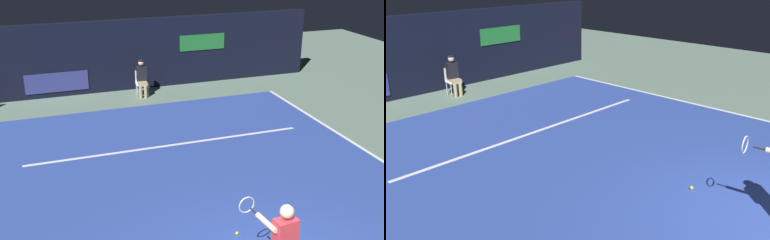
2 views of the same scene
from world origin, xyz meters
TOP-DOWN VIEW (x-y plane):
  - ground_plane at (0.00, 4.28)m, footprint 29.56×29.56m
  - court_surface at (0.00, 4.28)m, footprint 9.97×10.56m
  - line_sideline_left at (4.94, 4.28)m, footprint 0.10×10.56m
  - line_service at (0.00, 6.13)m, footprint 7.78×0.10m
  - back_wall at (-0.00, 11.65)m, footprint 14.66×0.33m
  - line_judge_on_chair at (0.32, 10.62)m, footprint 0.48×0.56m
  - tennis_ball at (0.04, 1.65)m, footprint 0.07×0.07m

SIDE VIEW (x-z plane):
  - ground_plane at x=0.00m, z-range 0.00..0.00m
  - court_surface at x=0.00m, z-range 0.00..0.01m
  - line_sideline_left at x=4.94m, z-range 0.01..0.02m
  - line_service at x=0.00m, z-range 0.01..0.02m
  - tennis_ball at x=0.04m, z-range 0.01..0.08m
  - line_judge_on_chair at x=0.32m, z-range 0.03..1.35m
  - back_wall at x=0.00m, z-range 0.00..2.60m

